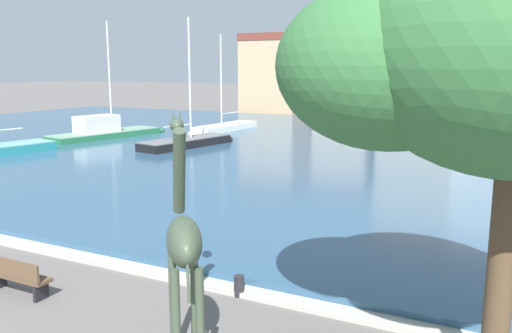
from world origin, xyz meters
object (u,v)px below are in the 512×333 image
object	(u,v)px
sailboat_white	(220,129)
shade_tree	(510,58)
giraffe_statue	(184,243)
mooring_bollard	(239,286)
sailboat_green	(111,132)
sailboat_black	(193,143)
park_bench	(16,275)

from	to	relation	value
sailboat_white	shade_tree	xyz separation A→B (m)	(21.39, -27.61, 4.98)
giraffe_statue	mooring_bollard	distance (m)	3.66
sailboat_green	mooring_bollard	world-z (taller)	sailboat_green
sailboat_white	mooring_bollard	xyz separation A→B (m)	(16.01, -26.00, -0.16)
giraffe_statue	sailboat_white	world-z (taller)	sailboat_white
sailboat_white	sailboat_black	xyz separation A→B (m)	(2.54, -7.68, 0.03)
giraffe_statue	sailboat_green	world-z (taller)	sailboat_green
mooring_bollard	sailboat_green	bearing A→B (deg)	137.77
sailboat_black	sailboat_green	bearing A→B (deg)	172.66
giraffe_statue	park_bench	world-z (taller)	giraffe_statue
sailboat_black	giraffe_statue	bearing A→B (deg)	-56.61
sailboat_black	sailboat_green	world-z (taller)	sailboat_green
giraffe_statue	sailboat_white	xyz separation A→B (m)	(-16.59, 28.99, -1.86)
sailboat_black	shade_tree	bearing A→B (deg)	-46.61
giraffe_statue	park_bench	size ratio (longest dim) A/B	2.48
giraffe_statue	shade_tree	size ratio (longest dim) A/B	0.61
sailboat_green	mooring_bollard	bearing A→B (deg)	-42.23
sailboat_green	shade_tree	bearing A→B (deg)	-38.15
sailboat_white	mooring_bollard	distance (m)	30.54
sailboat_black	park_bench	world-z (taller)	sailboat_black
shade_tree	giraffe_statue	bearing A→B (deg)	-164.06
sailboat_white	sailboat_green	distance (m)	8.51
mooring_bollard	sailboat_black	bearing A→B (deg)	126.32
sailboat_green	sailboat_white	bearing A→B (deg)	51.62
sailboat_white	sailboat_green	size ratio (longest dim) A/B	0.80
park_bench	mooring_bollard	bearing A→B (deg)	26.38
giraffe_statue	mooring_bollard	size ratio (longest dim) A/B	8.93
giraffe_statue	sailboat_white	distance (m)	33.45
giraffe_statue	mooring_bollard	world-z (taller)	giraffe_statue
sailboat_green	shade_tree	distance (m)	34.25
sailboat_black	shade_tree	size ratio (longest dim) A/B	1.13
sailboat_black	mooring_bollard	bearing A→B (deg)	-53.68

